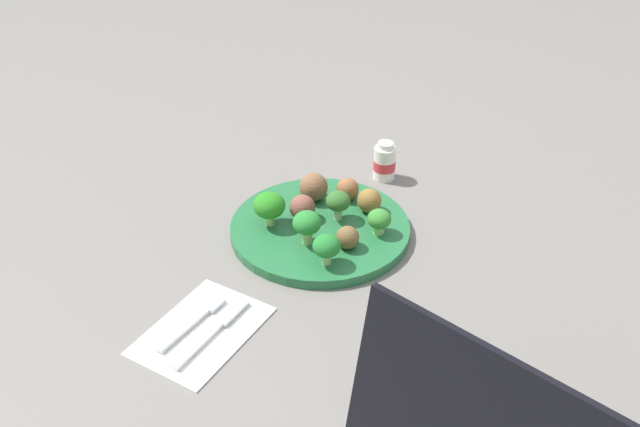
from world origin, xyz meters
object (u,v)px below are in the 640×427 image
(broccoli_floret_near_rim, at_px, (269,206))
(broccoli_floret_far_rim, at_px, (307,224))
(meatball_back_left, at_px, (302,208))
(fork, at_px, (195,319))
(meatball_far_rim, at_px, (369,201))
(yogurt_bottle, at_px, (385,162))
(meatball_mid_left, at_px, (314,187))
(knife, at_px, (216,329))
(meatball_center, at_px, (347,189))
(broccoli_floret_back_right, at_px, (338,202))
(meatball_front_right, at_px, (348,237))
(broccoli_floret_center, at_px, (327,247))
(plate, at_px, (320,228))
(broccoli_floret_mid_right, at_px, (379,220))
(napkin, at_px, (202,330))

(broccoli_floret_near_rim, bearing_deg, broccoli_floret_far_rim, -98.05)
(meatball_back_left, relative_size, fork, 0.34)
(broccoli_floret_far_rim, distance_m, meatball_far_rim, 0.13)
(broccoli_floret_near_rim, bearing_deg, fork, -171.55)
(meatball_far_rim, height_order, yogurt_bottle, yogurt_bottle)
(broccoli_floret_near_rim, xyz_separation_m, yogurt_bottle, (0.24, -0.08, -0.02))
(broccoli_floret_far_rim, xyz_separation_m, meatball_mid_left, (0.11, 0.05, -0.01))
(knife, bearing_deg, meatball_center, 0.54)
(broccoli_floret_back_right, xyz_separation_m, meatball_mid_left, (0.03, 0.06, -0.01))
(meatball_front_right, bearing_deg, meatball_mid_left, 52.43)
(broccoli_floret_center, height_order, knife, broccoli_floret_center)
(broccoli_floret_back_right, relative_size, fork, 0.41)
(plate, bearing_deg, broccoli_floret_back_right, -31.02)
(broccoli_floret_center, xyz_separation_m, broccoli_floret_mid_right, (0.11, -0.03, -0.01))
(meatball_far_rim, distance_m, yogurt_bottle, 0.14)
(plate, bearing_deg, meatball_far_rim, -33.10)
(broccoli_floret_center, bearing_deg, broccoli_floret_near_rim, 72.46)
(meatball_mid_left, bearing_deg, fork, -177.59)
(napkin, bearing_deg, meatball_back_left, 3.62)
(knife, bearing_deg, yogurt_bottle, -0.83)
(yogurt_bottle, bearing_deg, knife, 179.17)
(yogurt_bottle, bearing_deg, meatball_mid_left, 159.09)
(knife, xyz_separation_m, yogurt_bottle, (0.46, -0.01, 0.02))
(broccoli_floret_back_right, bearing_deg, broccoli_floret_far_rim, 174.21)
(broccoli_floret_mid_right, xyz_separation_m, meatball_back_left, (-0.03, 0.12, -0.00))
(meatball_back_left, bearing_deg, broccoli_floret_back_right, -60.04)
(meatball_center, bearing_deg, plate, -179.44)
(meatball_far_rim, xyz_separation_m, knife, (-0.33, 0.04, -0.03))
(broccoli_floret_mid_right, relative_size, meatball_front_right, 1.17)
(meatball_mid_left, height_order, yogurt_bottle, yogurt_bottle)
(napkin, height_order, fork, fork)
(broccoli_floret_center, relative_size, meatball_center, 1.28)
(plate, relative_size, napkin, 1.65)
(meatball_far_rim, distance_m, meatball_mid_left, 0.10)
(plate, xyz_separation_m, meatball_front_right, (-0.03, -0.07, 0.03))
(napkin, xyz_separation_m, knife, (0.01, -0.02, 0.00))
(meatball_far_rim, bearing_deg, meatball_back_left, 132.71)
(fork, bearing_deg, broccoli_floret_back_right, -9.71)
(broccoli_floret_far_rim, relative_size, broccoli_floret_near_rim, 0.96)
(broccoli_floret_back_right, height_order, yogurt_bottle, yogurt_bottle)
(broccoli_floret_mid_right, relative_size, meatball_far_rim, 1.04)
(meatball_back_left, bearing_deg, meatball_mid_left, 13.90)
(meatball_front_right, relative_size, meatball_back_left, 0.86)
(meatball_mid_left, xyz_separation_m, napkin, (-0.33, -0.03, -0.04))
(meatball_center, height_order, napkin, meatball_center)
(meatball_back_left, relative_size, knife, 0.28)
(meatball_far_rim, xyz_separation_m, meatball_center, (0.01, 0.05, -0.00))
(broccoli_floret_near_rim, bearing_deg, napkin, -167.52)
(broccoli_floret_near_rim, xyz_separation_m, meatball_front_right, (0.01, -0.13, -0.02))
(meatball_front_right, relative_size, meatball_center, 0.94)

